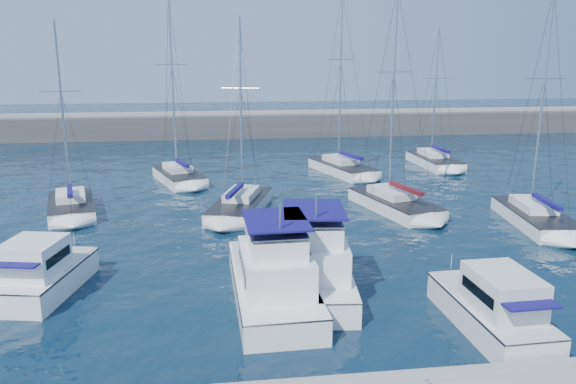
{
  "coord_description": "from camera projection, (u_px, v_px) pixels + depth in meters",
  "views": [
    {
      "loc": [
        -6.6,
        -26.47,
        11.13
      ],
      "look_at": [
        -2.28,
        6.3,
        3.0
      ],
      "focal_mm": 35.0,
      "sensor_mm": 36.0,
      "label": 1
    }
  ],
  "objects": [
    {
      "name": "sailboat_back_c",
      "position": [
        434.0,
        161.0,
        57.43
      ],
      "size": [
        3.31,
        8.38,
        14.03
      ],
      "rotation": [
        0.0,
        0.0,
        0.03
      ],
      "color": "white",
      "rests_on": "ground"
    },
    {
      "name": "motor_yacht_stbd_outer",
      "position": [
        493.0,
        310.0,
        22.96
      ],
      "size": [
        2.78,
        6.89,
        3.2
      ],
      "rotation": [
        0.0,
        0.0,
        0.03
      ],
      "color": "silver",
      "rests_on": "ground"
    },
    {
      "name": "ground",
      "position": [
        348.0,
        276.0,
        28.98
      ],
      "size": [
        220.0,
        220.0,
        0.0
      ],
      "primitive_type": "plane",
      "color": "#06202D",
      "rests_on": "ground"
    },
    {
      "name": "sailboat_mid_a",
      "position": [
        71.0,
        207.0,
        40.17
      ],
      "size": [
        4.67,
        7.66,
        13.78
      ],
      "rotation": [
        0.0,
        0.0,
        0.24
      ],
      "color": "white",
      "rests_on": "ground"
    },
    {
      "name": "motor_yacht_stbd_inner",
      "position": [
        312.0,
        266.0,
        27.19
      ],
      "size": [
        4.72,
        9.98,
        4.69
      ],
      "rotation": [
        0.0,
        0.0,
        -0.11
      ],
      "color": "white",
      "rests_on": "ground"
    },
    {
      "name": "sailboat_mid_b",
      "position": [
        240.0,
        205.0,
        40.54
      ],
      "size": [
        5.38,
        8.97,
        14.09
      ],
      "rotation": [
        0.0,
        0.0,
        -0.29
      ],
      "color": "silver",
      "rests_on": "ground"
    },
    {
      "name": "motor_yacht_port_inner",
      "position": [
        273.0,
        279.0,
        25.62
      ],
      "size": [
        3.78,
        9.87,
        4.69
      ],
      "rotation": [
        0.0,
        0.0,
        0.03
      ],
      "color": "white",
      "rests_on": "ground"
    },
    {
      "name": "sailboat_mid_d",
      "position": [
        394.0,
        203.0,
        41.02
      ],
      "size": [
        5.24,
        8.92,
        15.92
      ],
      "rotation": [
        0.0,
        0.0,
        0.26
      ],
      "color": "silver",
      "rests_on": "ground"
    },
    {
      "name": "sailboat_back_a",
      "position": [
        179.0,
        176.0,
        50.12
      ],
      "size": [
        5.33,
        8.13,
        16.53
      ],
      "rotation": [
        0.0,
        0.0,
        0.33
      ],
      "color": "white",
      "rests_on": "ground"
    },
    {
      "name": "motor_yacht_port_outer",
      "position": [
        41.0,
        275.0,
        26.62
      ],
      "size": [
        4.08,
        6.54,
        3.2
      ],
      "rotation": [
        0.0,
        0.0,
        -0.21
      ],
      "color": "white",
      "rests_on": "ground"
    },
    {
      "name": "dock_cleat_centre",
      "position": [
        427.0,
        384.0,
        18.22
      ],
      "size": [
        0.16,
        0.16,
        0.25
      ],
      "primitive_type": "cylinder",
      "color": "silver",
      "rests_on": "dock"
    },
    {
      "name": "sailboat_mid_e",
      "position": [
        535.0,
        217.0,
        37.61
      ],
      "size": [
        4.17,
        8.75,
        15.43
      ],
      "rotation": [
        0.0,
        0.0,
        -0.14
      ],
      "color": "white",
      "rests_on": "ground"
    },
    {
      "name": "breakwater",
      "position": [
        262.0,
        128.0,
        78.79
      ],
      "size": [
        160.0,
        6.0,
        4.45
      ],
      "color": "#424244",
      "rests_on": "ground"
    },
    {
      "name": "sailboat_back_b",
      "position": [
        343.0,
        168.0,
        53.85
      ],
      "size": [
        5.55,
        9.13,
        17.18
      ],
      "rotation": [
        0.0,
        0.0,
        0.3
      ],
      "color": "silver",
      "rests_on": "ground"
    }
  ]
}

